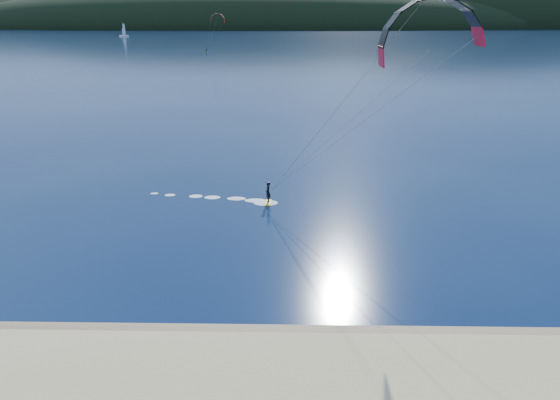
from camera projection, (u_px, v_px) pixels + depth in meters
name	position (u px, v px, depth m)	size (l,w,h in m)	color
wet_sand	(215.00, 340.00, 23.57)	(220.00, 2.50, 0.10)	#856F4D
headland	(288.00, 28.00, 720.44)	(1200.00, 310.00, 140.00)	black
kitesurfer_near	(418.00, 59.00, 33.57)	(25.06, 6.76, 15.61)	yellow
kitesurfer_far	(217.00, 21.00, 207.38)	(9.90, 7.84, 14.93)	yellow
sailboat	(124.00, 36.00, 392.24)	(7.83, 5.36, 10.97)	white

